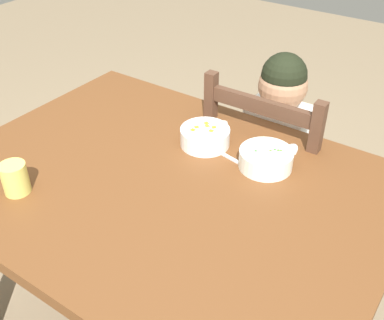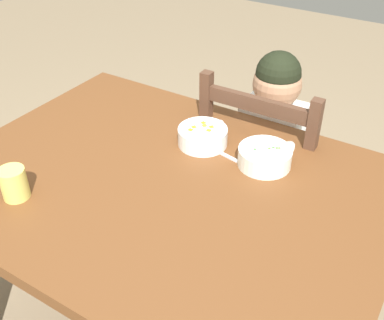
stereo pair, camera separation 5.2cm
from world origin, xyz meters
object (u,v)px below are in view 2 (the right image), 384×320
dining_table (166,207)px  bowl_of_carrots (203,136)px  drinking_cup (14,183)px  spoon (220,152)px  dining_chair (265,179)px  child_figure (268,139)px  bowl_of_peas (265,156)px

dining_table → bowl_of_carrots: bowl_of_carrots is taller
dining_table → drinking_cup: drinking_cup is taller
dining_table → spoon: bearing=71.1°
spoon → drinking_cup: drinking_cup is taller
dining_table → bowl_of_carrots: size_ratio=8.12×
bowl_of_carrots → drinking_cup: drinking_cup is taller
dining_chair → bowl_of_carrots: 0.45m
child_figure → drinking_cup: size_ratio=10.66×
child_figure → spoon: 0.33m
dining_table → bowl_of_peas: bowl_of_peas is taller
dining_chair → spoon: (-0.03, -0.32, 0.29)m
child_figure → spoon: size_ratio=6.94×
spoon → drinking_cup: 0.61m
child_figure → drinking_cup: child_figure is taller
spoon → bowl_of_carrots: bearing=166.9°
dining_table → bowl_of_peas: bearing=46.6°
dining_table → bowl_of_peas: size_ratio=7.99×
dining_chair → spoon: 0.43m
bowl_of_carrots → drinking_cup: size_ratio=1.75×
dining_table → bowl_of_peas: (0.21, 0.22, 0.13)m
bowl_of_peas → bowl_of_carrots: size_ratio=1.02×
bowl_of_peas → drinking_cup: drinking_cup is taller
child_figure → drinking_cup: 0.90m
dining_table → dining_chair: 0.56m
bowl_of_peas → drinking_cup: 0.71m
spoon → drinking_cup: (-0.37, -0.48, 0.04)m
child_figure → bowl_of_carrots: 0.34m
bowl_of_carrots → spoon: 0.08m
bowl_of_carrots → child_figure: bearing=69.8°
drinking_cup → dining_table: bearing=42.3°
dining_chair → child_figure: bearing=-95.5°
child_figure → bowl_of_carrots: bearing=-110.2°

